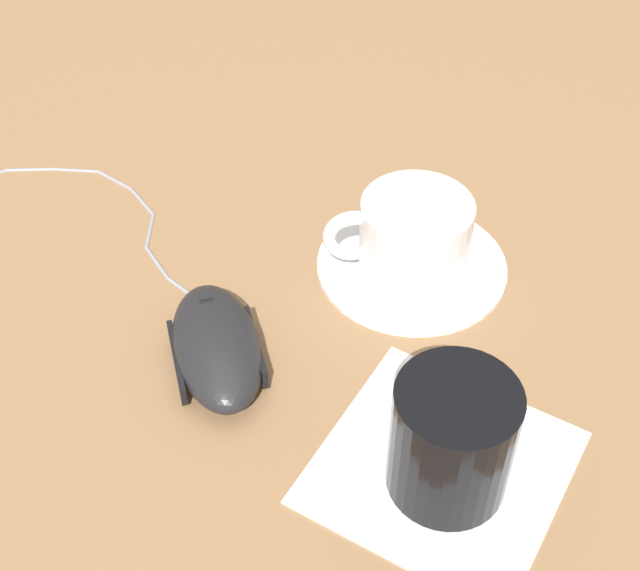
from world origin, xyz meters
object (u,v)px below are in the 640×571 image
(computer_mouse, at_px, (216,350))
(drinking_glass, at_px, (452,440))
(coffee_cup, at_px, (412,236))
(saucer, at_px, (412,264))

(computer_mouse, distance_m, drinking_glass, 0.18)
(coffee_cup, xyz_separation_m, computer_mouse, (0.13, 0.10, -0.02))
(saucer, distance_m, drinking_glass, 0.20)
(coffee_cup, bearing_deg, computer_mouse, 37.95)
(computer_mouse, xyz_separation_m, drinking_glass, (-0.16, 0.08, 0.03))
(computer_mouse, bearing_deg, drinking_glass, 151.74)
(computer_mouse, bearing_deg, coffee_cup, -142.05)
(saucer, distance_m, coffee_cup, 0.03)
(saucer, relative_size, computer_mouse, 1.13)
(saucer, height_order, coffee_cup, coffee_cup)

